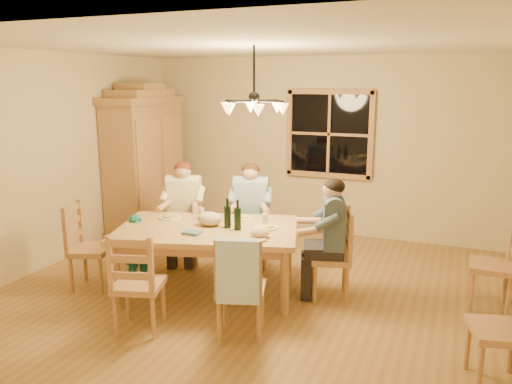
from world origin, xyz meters
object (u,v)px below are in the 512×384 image
at_px(chair_spare_front, 498,348).
at_px(adult_slate_man, 332,224).
at_px(chair_near_right, 241,304).
at_px(chair_spare_back, 490,280).
at_px(chair_far_right, 251,241).
at_px(chair_near_left, 139,300).
at_px(chair_end_right, 330,271).
at_px(chandelier, 254,106).
at_px(chair_end_left, 92,262).
at_px(armoire, 145,166).
at_px(adult_woman, 184,200).
at_px(adult_plaid_man, 251,201).
at_px(wine_bottle_b, 238,215).
at_px(chair_far_left, 185,239).
at_px(child, 138,250).
at_px(dining_table, 208,236).
at_px(wine_bottle_a, 227,213).

bearing_deg(chair_spare_front, adult_slate_man, 42.02).
distance_m(chair_near_right, chair_spare_back, 2.65).
xyz_separation_m(chair_far_right, chair_near_left, (-0.30, -2.02, 0.00)).
relative_size(chair_far_right, chair_end_right, 1.00).
xyz_separation_m(chandelier, chair_end_left, (-1.76, -0.64, -1.77)).
xyz_separation_m(armoire, chair_spare_back, (4.87, -0.88, -0.75)).
xyz_separation_m(adult_woman, adult_plaid_man, (0.83, 0.25, 0.00)).
bearing_deg(chair_end_right, wine_bottle_b, 93.20).
xyz_separation_m(chair_far_left, child, (-0.12, -0.85, 0.12)).
relative_size(armoire, chair_spare_back, 2.32).
xyz_separation_m(chair_far_right, child, (-0.96, -1.11, 0.12)).
distance_m(adult_slate_man, chair_spare_back, 1.74).
distance_m(armoire, chair_far_left, 1.71).
xyz_separation_m(chair_near_right, child, (-1.60, 0.63, 0.12)).
relative_size(chair_end_right, child, 1.18).
distance_m(chair_far_right, adult_woman, 1.02).
bearing_deg(dining_table, chair_far_right, 84.50).
relative_size(dining_table, chair_end_left, 2.24).
relative_size(chair_far_right, wine_bottle_a, 3.00).
relative_size(chandelier, armoire, 0.33).
bearing_deg(chair_end_right, adult_plaid_man, 46.64).
bearing_deg(wine_bottle_a, dining_table, -161.27).
xyz_separation_m(armoire, wine_bottle_b, (2.31, -1.62, -0.13)).
height_order(chair_end_right, wine_bottle_b, wine_bottle_b).
xyz_separation_m(adult_plaid_man, wine_bottle_a, (0.12, -0.92, 0.08)).
height_order(chair_far_left, adult_woman, adult_woman).
relative_size(adult_woman, wine_bottle_b, 2.65).
bearing_deg(adult_slate_man, chair_spare_back, -93.24).
xyz_separation_m(chair_far_right, wine_bottle_b, (0.25, -0.95, 0.62)).
bearing_deg(chandelier, adult_slate_man, 10.26).
distance_m(dining_table, adult_woman, 1.06).
height_order(chair_far_left, chair_near_left, same).
relative_size(adult_slate_man, wine_bottle_a, 2.65).
bearing_deg(chair_end_left, child, 105.79).
bearing_deg(chair_end_right, chair_near_left, 116.57).
xyz_separation_m(chair_near_left, wine_bottle_a, (0.41, 1.10, 0.62)).
xyz_separation_m(adult_plaid_man, adult_slate_man, (1.20, -0.60, 0.00)).
xyz_separation_m(dining_table, adult_woman, (-0.74, 0.74, 0.18)).
height_order(armoire, chair_far_right, armoire).
bearing_deg(adult_woman, chair_near_left, 90.00).
xyz_separation_m(armoire, chair_far_left, (1.23, -0.93, -0.75)).
height_order(chandelier, adult_slate_man, chandelier).
relative_size(adult_woman, chair_spare_front, 0.88).
bearing_deg(chair_near_left, child, 109.03).
bearing_deg(child, wine_bottle_b, -38.78).
distance_m(chair_near_left, chair_near_right, 0.98).
xyz_separation_m(adult_woman, child, (-0.12, -0.85, -0.42)).
relative_size(wine_bottle_b, chair_spare_back, 0.33).
distance_m(chair_end_left, child, 0.53).
height_order(adult_slate_man, child, adult_slate_man).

